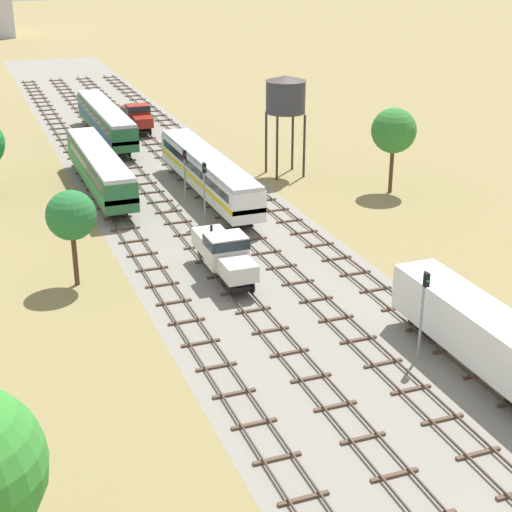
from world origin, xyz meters
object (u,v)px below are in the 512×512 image
shunter_loco_left_near (224,252)px  passenger_coach_left_far (105,118)px  signal_post_mid (185,168)px  diesel_railcar_far_left_midfar (99,166)px  shunter_loco_centre_left_farther (137,115)px  signal_post_nearest (423,304)px  freight_boxcar_centre_nearest (480,332)px  water_tower (286,95)px  signal_post_near (204,184)px  passenger_coach_centre_left_mid (208,171)px

shunter_loco_left_near → passenger_coach_left_far: bearing=90.0°
shunter_loco_left_near → signal_post_mid: size_ratio=1.71×
diesel_railcar_far_left_midfar → shunter_loco_centre_left_farther: (8.95, 23.60, -0.59)m
signal_post_nearest → signal_post_mid: (-4.48, 32.44, -0.31)m
passenger_coach_left_far → signal_post_nearest: 58.58m
signal_post_nearest → freight_boxcar_centre_nearest: bearing=-45.8°
water_tower → signal_post_near: (-11.85, -10.88, -4.66)m
water_tower → shunter_loco_left_near: bearing=-122.0°
freight_boxcar_centre_nearest → passenger_coach_centre_left_mid: (-4.48, 35.08, 0.16)m
signal_post_near → diesel_railcar_far_left_midfar: bearing=120.8°
shunter_loco_left_near → diesel_railcar_far_left_midfar: size_ratio=0.41×
passenger_coach_left_far → shunter_loco_centre_left_farther: (4.48, 3.23, -0.60)m
shunter_loco_left_near → signal_post_near: bearing=79.2°
signal_post_nearest → signal_post_near: 26.93m
diesel_railcar_far_left_midfar → signal_post_nearest: size_ratio=3.73×
signal_post_mid → water_tower: bearing=22.8°
passenger_coach_left_far → signal_post_near: bearing=-86.0°
shunter_loco_left_near → signal_post_mid: signal_post_mid is taller
water_tower → signal_post_near: 16.75m
signal_post_mid → freight_boxcar_centre_nearest: bearing=-79.1°
freight_boxcar_centre_nearest → signal_post_nearest: 3.38m
freight_boxcar_centre_nearest → signal_post_mid: size_ratio=2.83×
signal_post_near → signal_post_mid: size_ratio=1.07×
signal_post_nearest → passenger_coach_left_far: bearing=96.6°
shunter_loco_centre_left_farther → passenger_coach_left_far: bearing=-144.2°
shunter_loco_left_near → signal_post_near: 11.98m
shunter_loco_left_near → shunter_loco_centre_left_farther: same height
shunter_loco_centre_left_farther → signal_post_near: bearing=-93.7°
diesel_railcar_far_left_midfar → water_tower: size_ratio=2.06×
passenger_coach_centre_left_mid → shunter_loco_centre_left_farther: passenger_coach_centre_left_mid is taller
shunter_loco_left_near → diesel_railcar_far_left_midfar: bearing=101.0°
water_tower → signal_post_nearest: (-7.38, -37.43, -4.54)m
water_tower → signal_post_near: bearing=-137.5°
passenger_coach_centre_left_mid → shunter_loco_centre_left_farther: (-0.00, 28.65, -0.60)m
freight_boxcar_centre_nearest → passenger_coach_centre_left_mid: passenger_coach_centre_left_mid is taller
freight_boxcar_centre_nearest → signal_post_near: signal_post_near is taller
freight_boxcar_centre_nearest → passenger_coach_left_far: (-8.96, 60.50, 0.16)m
shunter_loco_left_near → passenger_coach_centre_left_mid: 18.47m
diesel_railcar_far_left_midfar → shunter_loco_centre_left_farther: size_ratio=2.42×
shunter_loco_left_near → water_tower: bearing=58.0°
passenger_coach_centre_left_mid → diesel_railcar_far_left_midfar: bearing=150.6°
shunter_loco_left_near → signal_post_mid: 17.76m
passenger_coach_left_far → shunter_loco_centre_left_farther: size_ratio=2.60×
diesel_railcar_far_left_midfar → water_tower: 19.35m
passenger_coach_left_far → signal_post_mid: size_ratio=4.44×
water_tower → signal_post_mid: water_tower is taller
water_tower → signal_post_nearest: water_tower is taller
freight_boxcar_centre_nearest → water_tower: bearing=82.6°
passenger_coach_left_far → signal_post_mid: (2.24, -25.75, 0.56)m
passenger_coach_left_far → water_tower: 25.67m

